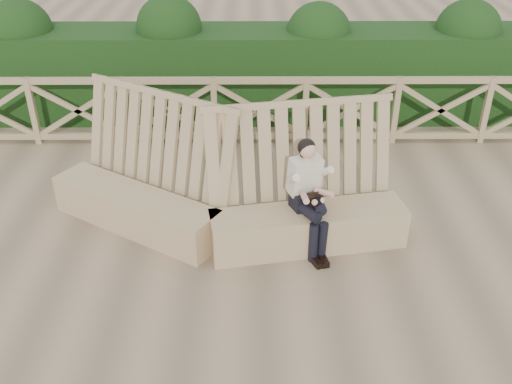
{
  "coord_description": "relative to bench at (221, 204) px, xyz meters",
  "views": [
    {
      "loc": [
        -0.1,
        -4.88,
        4.03
      ],
      "look_at": [
        -0.07,
        0.4,
        0.9
      ],
      "focal_mm": 40.0,
      "sensor_mm": 36.0,
      "label": 1
    }
  ],
  "objects": [
    {
      "name": "ground",
      "position": [
        0.49,
        -0.95,
        -0.41
      ],
      "size": [
        60.0,
        60.0,
        0.0
      ],
      "primitive_type": "plane",
      "color": "brown",
      "rests_on": "ground"
    },
    {
      "name": "bench",
      "position": [
        0.0,
        0.0,
        0.0
      ],
      "size": [
        4.37,
        1.89,
        1.62
      ],
      "rotation": [
        0.0,
        0.0,
        -0.26
      ],
      "color": "#8D7850",
      "rests_on": "ground"
    },
    {
      "name": "woman",
      "position": [
        1.02,
        -0.27,
        0.34
      ],
      "size": [
        0.51,
        0.8,
        1.35
      ],
      "rotation": [
        0.0,
        0.0,
        0.42
      ],
      "color": "black",
      "rests_on": "ground"
    },
    {
      "name": "guardrail",
      "position": [
        0.49,
        2.55,
        0.14
      ],
      "size": [
        10.1,
        0.09,
        1.1
      ],
      "color": "#978158",
      "rests_on": "ground"
    },
    {
      "name": "hedge",
      "position": [
        0.49,
        3.75,
        0.34
      ],
      "size": [
        12.0,
        1.2,
        1.5
      ],
      "primitive_type": "cube",
      "color": "black",
      "rests_on": "ground"
    }
  ]
}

